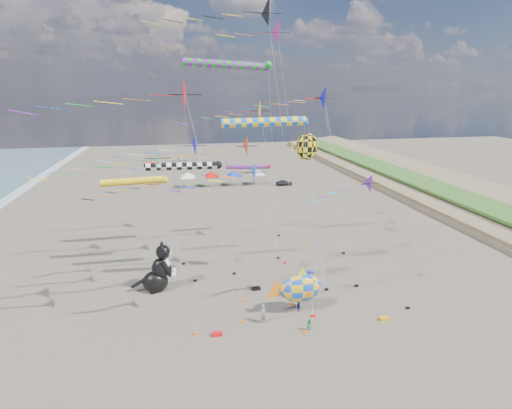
{
  "coord_description": "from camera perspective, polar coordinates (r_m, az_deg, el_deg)",
  "views": [
    {
      "loc": [
        -8.1,
        -23.61,
        20.22
      ],
      "look_at": [
        -0.96,
        12.0,
        9.66
      ],
      "focal_mm": 28.0,
      "sensor_mm": 36.0,
      "label": 1
    }
  ],
  "objects": [
    {
      "name": "delta_kite_12",
      "position": [
        37.61,
        8.39,
        14.41
      ],
      "size": [
        13.44,
        2.4,
        20.64
      ],
      "color": "#0D15C6",
      "rests_on": "ground"
    },
    {
      "name": "kite_bag_1",
      "position": [
        42.59,
        -0.0,
        -11.9
      ],
      "size": [
        0.9,
        0.44,
        0.3
      ],
      "primitive_type": "cube",
      "color": "black",
      "rests_on": "ground"
    },
    {
      "name": "ground",
      "position": [
        32.12,
        6.4,
        -22.91
      ],
      "size": [
        260.0,
        260.0,
        0.0
      ],
      "primitive_type": "plane",
      "color": "brown",
      "rests_on": "ground"
    },
    {
      "name": "fish_inflatable",
      "position": [
        37.82,
        6.29,
        -11.78
      ],
      "size": [
        5.42,
        2.04,
        4.61
      ],
      "color": "blue",
      "rests_on": "ground"
    },
    {
      "name": "tent_row",
      "position": [
        85.87,
        -4.71,
        4.69
      ],
      "size": [
        19.2,
        4.2,
        3.8
      ],
      "color": "white",
      "rests_on": "ground"
    },
    {
      "name": "delta_kite_1",
      "position": [
        30.7,
        -16.47,
        5.69
      ],
      "size": [
        10.83,
        2.07,
        16.36
      ],
      "color": "#1C974D",
      "rests_on": "ground"
    },
    {
      "name": "delta_kite_9",
      "position": [
        48.49,
        1.45,
        23.3
      ],
      "size": [
        17.3,
        3.11,
        28.0
      ],
      "color": "#D2167F",
      "rests_on": "ground"
    },
    {
      "name": "kite_bag_0",
      "position": [
        39.45,
        17.84,
        -15.23
      ],
      "size": [
        0.9,
        0.44,
        0.3
      ],
      "primitive_type": "cube",
      "color": "orange",
      "rests_on": "ground"
    },
    {
      "name": "delta_kite_10",
      "position": [
        40.16,
        2.33,
        25.53
      ],
      "size": [
        13.54,
        2.96,
        28.45
      ],
      "color": "black",
      "rests_on": "ground"
    },
    {
      "name": "delta_kite_11",
      "position": [
        35.01,
        -8.97,
        7.86
      ],
      "size": [
        11.16,
        2.12,
        16.64
      ],
      "color": "#0907E3",
      "rests_on": "ground"
    },
    {
      "name": "child_green",
      "position": [
        36.3,
        7.64,
        -16.7
      ],
      "size": [
        0.6,
        0.48,
        1.17
      ],
      "primitive_type": "imported",
      "rotation": [
        0.0,
        0.0,
        0.07
      ],
      "color": "#229145",
      "rests_on": "ground"
    },
    {
      "name": "windsock_2",
      "position": [
        36.59,
        1.78,
        11.61
      ],
      "size": [
        9.26,
        0.86,
        17.78
      ],
      "color": "blue",
      "rests_on": "ground"
    },
    {
      "name": "parked_car",
      "position": [
        86.92,
        4.04,
        3.13
      ],
      "size": [
        3.58,
        1.45,
        1.22
      ],
      "primitive_type": "imported",
      "rotation": [
        0.0,
        0.0,
        1.57
      ],
      "color": "#26262D",
      "rests_on": "ground"
    },
    {
      "name": "windsock_1",
      "position": [
        44.6,
        -3.65,
        19.21
      ],
      "size": [
        10.79,
        0.91,
        23.1
      ],
      "color": "#198D26",
      "rests_on": "ground"
    },
    {
      "name": "delta_kite_6",
      "position": [
        41.21,
        -14.88,
        2.41
      ],
      "size": [
        8.98,
        1.56,
        12.01
      ],
      "color": "#E04905",
      "rests_on": "ground"
    },
    {
      "name": "delta_kite_4",
      "position": [
        31.11,
        -11.25,
        14.86
      ],
      "size": [
        14.95,
        2.84,
        21.32
      ],
      "color": "red",
      "rests_on": "ground"
    },
    {
      "name": "delta_kite_3",
      "position": [
        43.52,
        0.08,
        13.04
      ],
      "size": [
        11.2,
        2.48,
        19.32
      ],
      "color": "gold",
      "rests_on": "ground"
    },
    {
      "name": "windsock_4",
      "position": [
        53.58,
        -0.83,
        5.33
      ],
      "size": [
        7.53,
        0.62,
        10.5
      ],
      "color": "#D60F44",
      "rests_on": "ground"
    },
    {
      "name": "delta_kite_0",
      "position": [
        50.53,
        -11.46,
        5.93
      ],
      "size": [
        10.65,
        2.11,
        12.83
      ],
      "color": "#1B8BD0",
      "rests_on": "ground"
    },
    {
      "name": "windsock_3",
      "position": [
        45.97,
        -16.59,
        3.18
      ],
      "size": [
        8.59,
        0.85,
        10.85
      ],
      "color": "yellow",
      "rests_on": "ground"
    },
    {
      "name": "delta_kite_5",
      "position": [
        33.83,
        -3.08,
        7.92
      ],
      "size": [
        12.1,
        2.01,
        16.72
      ],
      "color": "#F5390F",
      "rests_on": "ground"
    },
    {
      "name": "delta_kite_8",
      "position": [
        35.66,
        17.46,
        2.28
      ],
      "size": [
        8.49,
        1.89,
        13.36
      ],
      "color": "#5E1EA5",
      "rests_on": "ground"
    },
    {
      "name": "kite_bag_2",
      "position": [
        46.33,
        7.56,
        -9.61
      ],
      "size": [
        0.9,
        0.44,
        0.3
      ],
      "primitive_type": "cube",
      "color": "#1625DF",
      "rests_on": "ground"
    },
    {
      "name": "delta_kite_7",
      "position": [
        46.64,
        8.5,
        14.53
      ],
      "size": [
        12.64,
        2.33,
        20.47
      ],
      "color": "#D2450E",
      "rests_on": "ground"
    },
    {
      "name": "delta_kite_2",
      "position": [
        29.71,
        0.29,
        3.84
      ],
      "size": [
        9.44,
        1.88,
        15.15
      ],
      "color": "blue",
      "rests_on": "ground"
    },
    {
      "name": "child_blue",
      "position": [
        38.93,
        6.07,
        -14.26
      ],
      "size": [
        0.63,
        0.63,
        1.07
      ],
      "primitive_type": "imported",
      "rotation": [
        0.0,
        0.0,
        0.79
      ],
      "color": "#20329F",
      "rests_on": "ground"
    },
    {
      "name": "windsock_0",
      "position": [
        41.58,
        -9.96,
        5.37
      ],
      "size": [
        9.15,
        0.82,
        13.03
      ],
      "color": "black",
      "rests_on": "ground"
    },
    {
      "name": "kite_bag_3",
      "position": [
        35.83,
        -5.6,
        -17.94
      ],
      "size": [
        0.9,
        0.44,
        0.3
      ],
      "primitive_type": "cube",
      "color": "red",
      "rests_on": "ground"
    },
    {
      "name": "person_adult",
      "position": [
        36.89,
        1.07,
        -15.35
      ],
      "size": [
        0.78,
        0.77,
        1.82
      ],
      "primitive_type": "imported",
      "rotation": [
        0.0,
        0.0,
        0.76
      ],
      "color": "gray",
      "rests_on": "ground"
    },
    {
      "name": "angelfish_kite",
      "position": [
        39.69,
        7.04,
        8.0
      ],
      "size": [
        3.74,
        3.02,
        16.07
      ],
      "color": "yellow",
      "rests_on": "ground"
    },
    {
      "name": "cat_inflatable",
      "position": [
        42.64,
        -13.93,
        -8.61
      ],
      "size": [
        3.96,
        2.0,
        5.32
      ],
      "primitive_type": null,
      "rotation": [
        0.0,
        0.0,
        -0.01
      ],
      "color": "black",
      "rests_on": "ground"
    }
  ]
}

